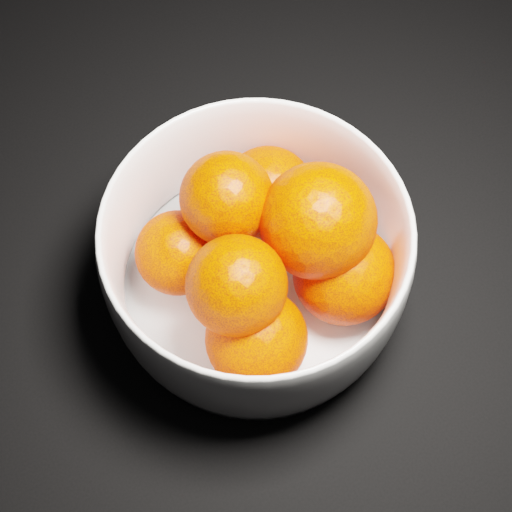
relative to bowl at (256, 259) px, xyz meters
name	(u,v)px	position (x,y,z in m)	size (l,w,h in m)	color
bowl	(256,259)	(0.00, 0.00, 0.00)	(0.24, 0.24, 0.12)	white
orange_pile	(272,250)	(0.01, 0.00, 0.01)	(0.19, 0.19, 0.13)	#FF3500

